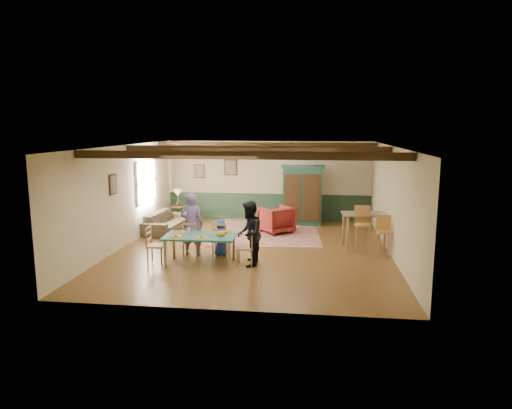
# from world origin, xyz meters

# --- Properties ---
(floor) EXTENTS (8.00, 8.00, 0.00)m
(floor) POSITION_xyz_m (0.00, 0.00, 0.00)
(floor) COLOR brown
(floor) RESTS_ON ground
(wall_back) EXTENTS (7.00, 0.02, 2.70)m
(wall_back) POSITION_xyz_m (0.00, 4.00, 1.35)
(wall_back) COLOR beige
(wall_back) RESTS_ON floor
(wall_left) EXTENTS (0.02, 8.00, 2.70)m
(wall_left) POSITION_xyz_m (-3.50, 0.00, 1.35)
(wall_left) COLOR beige
(wall_left) RESTS_ON floor
(wall_right) EXTENTS (0.02, 8.00, 2.70)m
(wall_right) POSITION_xyz_m (3.50, 0.00, 1.35)
(wall_right) COLOR beige
(wall_right) RESTS_ON floor
(ceiling) EXTENTS (7.00, 8.00, 0.02)m
(ceiling) POSITION_xyz_m (0.00, 0.00, 2.70)
(ceiling) COLOR white
(ceiling) RESTS_ON wall_back
(wainscot_back) EXTENTS (6.95, 0.03, 0.90)m
(wainscot_back) POSITION_xyz_m (0.00, 3.98, 0.45)
(wainscot_back) COLOR #1B3220
(wainscot_back) RESTS_ON floor
(ceiling_beam_front) EXTENTS (6.95, 0.16, 0.16)m
(ceiling_beam_front) POSITION_xyz_m (0.00, -2.30, 2.61)
(ceiling_beam_front) COLOR black
(ceiling_beam_front) RESTS_ON ceiling
(ceiling_beam_mid) EXTENTS (6.95, 0.16, 0.16)m
(ceiling_beam_mid) POSITION_xyz_m (0.00, 0.40, 2.61)
(ceiling_beam_mid) COLOR black
(ceiling_beam_mid) RESTS_ON ceiling
(ceiling_beam_back) EXTENTS (6.95, 0.16, 0.16)m
(ceiling_beam_back) POSITION_xyz_m (0.00, 3.00, 2.61)
(ceiling_beam_back) COLOR black
(ceiling_beam_back) RESTS_ON ceiling
(window_left) EXTENTS (0.06, 1.60, 1.30)m
(window_left) POSITION_xyz_m (-3.47, 1.70, 1.55)
(window_left) COLOR white
(window_left) RESTS_ON wall_left
(picture_left_wall) EXTENTS (0.04, 0.42, 0.52)m
(picture_left_wall) POSITION_xyz_m (-3.47, -0.60, 1.75)
(picture_left_wall) COLOR gray
(picture_left_wall) RESTS_ON wall_left
(picture_back_a) EXTENTS (0.45, 0.04, 0.55)m
(picture_back_a) POSITION_xyz_m (-1.30, 3.97, 1.80)
(picture_back_a) COLOR gray
(picture_back_a) RESTS_ON wall_back
(picture_back_b) EXTENTS (0.38, 0.04, 0.48)m
(picture_back_b) POSITION_xyz_m (-2.40, 3.97, 1.65)
(picture_back_b) COLOR gray
(picture_back_b) RESTS_ON wall_back
(dining_table) EXTENTS (1.68, 0.96, 0.69)m
(dining_table) POSITION_xyz_m (-1.06, -1.38, 0.34)
(dining_table) COLOR #21695E
(dining_table) RESTS_ON floor
(dining_chair_far_left) EXTENTS (0.40, 0.41, 0.87)m
(dining_chair_far_left) POSITION_xyz_m (-1.44, -0.73, 0.44)
(dining_chair_far_left) COLOR #99714C
(dining_chair_far_left) RESTS_ON floor
(dining_chair_far_right) EXTENTS (0.40, 0.41, 0.87)m
(dining_chair_far_right) POSITION_xyz_m (-0.71, -0.71, 0.44)
(dining_chair_far_right) COLOR #99714C
(dining_chair_far_right) RESTS_ON floor
(dining_chair_end_left) EXTENTS (0.41, 0.40, 0.87)m
(dining_chair_end_left) POSITION_xyz_m (-2.11, -1.41, 0.44)
(dining_chair_end_left) COLOR #99714C
(dining_chair_end_left) RESTS_ON floor
(dining_chair_end_right) EXTENTS (0.41, 0.40, 0.87)m
(dining_chair_end_right) POSITION_xyz_m (-0.01, -1.35, 0.44)
(dining_chair_end_right) COLOR #99714C
(dining_chair_end_right) RESTS_ON floor
(person_man) EXTENTS (0.59, 0.39, 1.58)m
(person_man) POSITION_xyz_m (-1.45, -0.66, 0.79)
(person_man) COLOR slate
(person_man) RESTS_ON floor
(person_woman) EXTENTS (0.59, 0.75, 1.51)m
(person_woman) POSITION_xyz_m (0.09, -1.35, 0.76)
(person_woman) COLOR black
(person_woman) RESTS_ON floor
(person_child) EXTENTS (0.46, 0.31, 0.92)m
(person_child) POSITION_xyz_m (-0.71, -0.64, 0.46)
(person_child) COLOR #253C94
(person_child) RESTS_ON floor
(cat) EXTENTS (0.33, 0.14, 0.17)m
(cat) POSITION_xyz_m (-0.55, -1.46, 0.77)
(cat) COLOR orange
(cat) RESTS_ON dining_table
(place_setting_near_left) EXTENTS (0.37, 0.29, 0.11)m
(place_setting_near_left) POSITION_xyz_m (-1.56, -1.63, 0.74)
(place_setting_near_left) COLOR #FFAC21
(place_setting_near_left) RESTS_ON dining_table
(place_setting_near_center) EXTENTS (0.37, 0.29, 0.11)m
(place_setting_near_center) POSITION_xyz_m (-0.96, -1.61, 0.74)
(place_setting_near_center) COLOR #FFAC21
(place_setting_near_center) RESTS_ON dining_table
(place_setting_far_left) EXTENTS (0.37, 0.29, 0.11)m
(place_setting_far_left) POSITION_xyz_m (-1.57, -1.17, 0.74)
(place_setting_far_left) COLOR #FFAC21
(place_setting_far_left) RESTS_ON dining_table
(place_setting_far_right) EXTENTS (0.37, 0.29, 0.11)m
(place_setting_far_right) POSITION_xyz_m (-0.56, -1.14, 0.74)
(place_setting_far_right) COLOR #FFAC21
(place_setting_far_right) RESTS_ON dining_table
(area_rug) EXTENTS (3.42, 3.96, 0.01)m
(area_rug) POSITION_xyz_m (0.13, 2.13, 0.01)
(area_rug) COLOR tan
(area_rug) RESTS_ON floor
(armoire) EXTENTS (1.40, 0.61, 1.95)m
(armoire) POSITION_xyz_m (1.20, 3.29, 0.97)
(armoire) COLOR #153629
(armoire) RESTS_ON floor
(armchair) EXTENTS (1.23, 1.23, 0.81)m
(armchair) POSITION_xyz_m (0.45, 2.04, 0.41)
(armchair) COLOR #501011
(armchair) RESTS_ON floor
(sofa) EXTENTS (0.93, 2.08, 0.59)m
(sofa) POSITION_xyz_m (-2.96, 1.86, 0.30)
(sofa) COLOR #43392A
(sofa) RESTS_ON floor
(end_table) EXTENTS (0.53, 0.53, 0.59)m
(end_table) POSITION_xyz_m (-2.90, 3.02, 0.29)
(end_table) COLOR black
(end_table) RESTS_ON floor
(table_lamp) EXTENTS (0.34, 0.34, 0.54)m
(table_lamp) POSITION_xyz_m (-2.90, 3.02, 0.86)
(table_lamp) COLOR beige
(table_lamp) RESTS_ON end_table
(counter_table) EXTENTS (1.20, 0.80, 0.94)m
(counter_table) POSITION_xyz_m (2.89, 0.59, 0.47)
(counter_table) COLOR #9E947B
(counter_table) RESTS_ON floor
(bar_stool_left) EXTENTS (0.42, 0.46, 1.18)m
(bar_stool_left) POSITION_xyz_m (2.80, 0.15, 0.59)
(bar_stool_left) COLOR tan
(bar_stool_left) RESTS_ON floor
(bar_stool_right) EXTENTS (0.39, 0.42, 1.03)m
(bar_stool_right) POSITION_xyz_m (3.27, -0.28, 0.52)
(bar_stool_right) COLOR tan
(bar_stool_right) RESTS_ON floor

